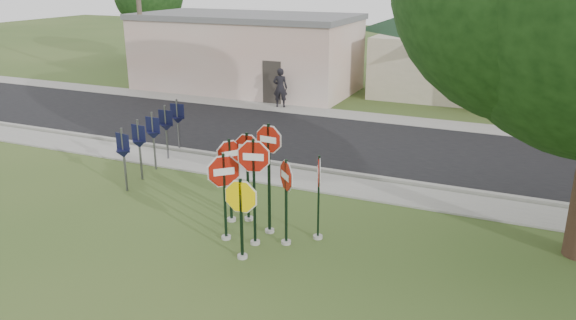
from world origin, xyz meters
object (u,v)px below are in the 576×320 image
at_px(stop_sign_yellow, 241,209).
at_px(stop_sign_left, 224,185).
at_px(stop_sign_center, 254,176).
at_px(pedestrian, 280,88).
at_px(utility_pole_near, 138,0).

height_order(stop_sign_yellow, stop_sign_left, stop_sign_left).
distance_m(stop_sign_center, pedestrian, 14.63).
bearing_deg(stop_sign_left, pedestrian, 109.14).
xyz_separation_m(stop_sign_center, utility_pole_near, (-14.23, 14.28, 3.19)).
xyz_separation_m(utility_pole_near, pedestrian, (8.72, -0.74, -3.95)).
relative_size(stop_sign_center, pedestrian, 1.47).
bearing_deg(pedestrian, stop_sign_center, 95.67).
distance_m(stop_sign_center, stop_sign_yellow, 0.94).
distance_m(stop_sign_yellow, utility_pole_near, 21.07).
xyz_separation_m(stop_sign_center, stop_sign_yellow, (0.05, -0.77, -0.54)).
relative_size(stop_sign_yellow, utility_pole_near, 0.22).
bearing_deg(stop_sign_center, stop_sign_yellow, -86.19).
bearing_deg(stop_sign_left, utility_pole_near, 133.15).
bearing_deg(stop_sign_yellow, pedestrian, 111.25).
distance_m(stop_sign_yellow, pedestrian, 15.35).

